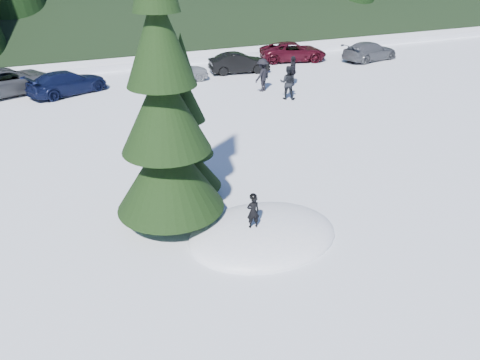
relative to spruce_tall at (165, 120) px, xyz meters
name	(u,v)px	position (x,y,z in m)	size (l,w,h in m)	color
ground	(263,236)	(2.20, -1.80, -3.32)	(200.00, 200.00, 0.00)	white
snow_mound	(263,236)	(2.20, -1.80, -3.32)	(4.48, 3.52, 0.96)	white
spruce_tall	(165,120)	(0.00, 0.00, 0.00)	(3.20, 3.20, 8.60)	black
spruce_short	(186,138)	(1.00, 1.40, -1.22)	(2.20, 2.20, 5.37)	black
child_skier	(253,212)	(1.81, -1.94, -2.34)	(0.36, 0.24, 1.00)	black
adult_0	(288,83)	(9.53, 9.90, -2.40)	(0.89, 0.70, 1.84)	black
adult_1	(293,71)	(11.19, 12.26, -2.44)	(1.03, 0.43, 1.76)	black
adult_2	(262,75)	(8.97, 11.90, -2.39)	(1.20, 0.69, 1.86)	black
car_2	(9,81)	(-4.44, 17.12, -2.58)	(2.46, 5.34, 1.48)	#44474B
car_3	(67,83)	(-1.43, 15.84, -2.66)	(1.84, 4.53, 1.31)	#0E1434
car_4	(177,71)	(5.04, 15.88, -2.65)	(1.57, 3.91, 1.33)	#94989C
car_5	(239,63)	(9.49, 16.43, -2.67)	(1.38, 3.96, 1.30)	black
car_6	(293,52)	(14.57, 18.10, -2.65)	(2.23, 4.85, 1.35)	#3F0B16
car_7	(370,51)	(19.82, 15.98, -2.65)	(1.86, 4.58, 1.33)	#4F5257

